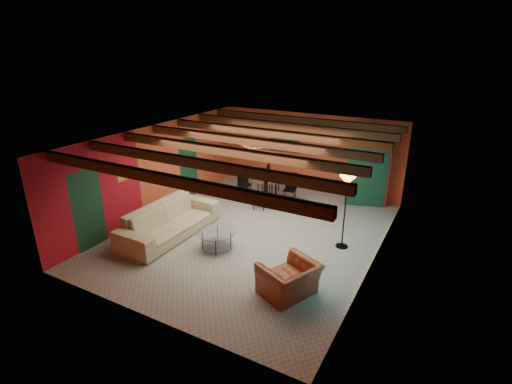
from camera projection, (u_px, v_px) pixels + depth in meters
The scene contains 11 objects.
room at pixel (254, 149), 9.86m from camera, with size 6.52×8.01×2.71m.
sofa at pixel (170, 221), 10.35m from camera, with size 2.99×1.17×0.87m, color tan.
armchair at pixel (289, 279), 7.91m from camera, with size 1.10×0.96×0.71m, color maroon.
coffee_table at pixel (217, 240), 9.71m from camera, with size 0.99×0.99×0.51m, color white, non-canonical shape.
dining_table at pixel (267, 186), 12.74m from camera, with size 1.91×1.91×0.99m, color white, non-canonical shape.
armoire at pixel (369, 173), 12.29m from camera, with size 1.18×0.58×2.06m, color maroon.
floor_lamp at pixel (345, 212), 9.57m from camera, with size 0.39×0.39×1.93m, color black, non-canonical shape.
ceiling_fan at pixel (252, 150), 9.77m from camera, with size 1.50×1.50×0.44m, color #472614, non-canonical shape.
painting at pixel (285, 141), 13.67m from camera, with size 1.05×0.03×0.65m, color black.
potted_plant at pixel (373, 134), 11.84m from camera, with size 0.42×0.36×0.47m, color #26661E.
vase at pixel (267, 169), 12.53m from camera, with size 0.18×0.18×0.19m, color orange.
Camera 1 is at (4.65, -8.29, 4.87)m, focal length 27.04 mm.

